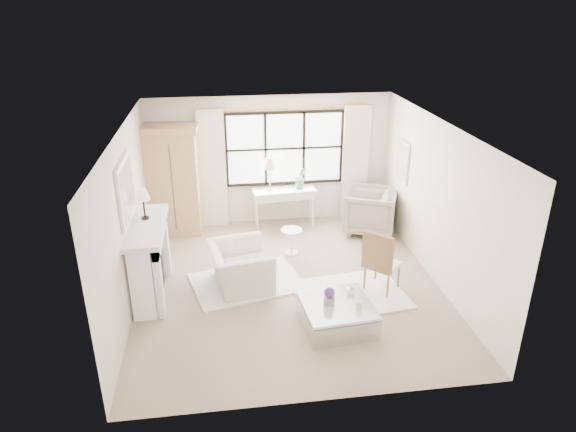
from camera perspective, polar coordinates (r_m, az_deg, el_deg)
name	(u,v)px	position (r m, az deg, el deg)	size (l,w,h in m)	color
floor	(289,284)	(8.80, 0.07, -7.58)	(5.50, 5.50, 0.00)	tan
ceiling	(289,128)	(7.76, 0.08, 9.76)	(5.50, 5.50, 0.00)	silver
wall_back	(270,160)	(10.76, -1.98, 6.19)	(5.00, 5.00, 0.00)	silver
wall_front	(323,307)	(5.79, 3.94, -10.01)	(5.00, 5.00, 0.00)	beige
wall_left	(128,220)	(8.25, -17.39, -0.42)	(5.50, 5.50, 0.00)	beige
wall_right	(438,203)	(8.86, 16.30, 1.39)	(5.50, 5.50, 0.00)	white
window_pane	(285,148)	(10.70, -0.37, 7.51)	(2.40, 0.02, 1.50)	white
window_frame	(285,149)	(10.69, -0.37, 7.50)	(2.50, 0.04, 1.50)	black
curtain_rod	(285,107)	(10.44, -0.34, 12.02)	(0.04, 0.04, 3.30)	#C28C43
curtain_left	(213,170)	(10.65, -8.37, 5.12)	(0.55, 0.10, 2.47)	white
curtain_right	(355,163)	(11.02, 7.48, 5.81)	(0.55, 0.10, 2.47)	white
fireplace	(148,259)	(8.51, -15.32, -4.67)	(0.58, 1.66, 1.26)	white
mirror_frame	(126,190)	(8.07, -17.59, 2.78)	(0.05, 1.15, 0.95)	white
mirror_glass	(128,190)	(8.06, -17.38, 2.79)	(0.02, 1.00, 0.80)	silver
art_frame	(402,161)	(10.27, 12.57, 5.96)	(0.04, 0.62, 0.82)	white
art_canvas	(401,161)	(10.26, 12.46, 5.96)	(0.01, 0.52, 0.72)	beige
mantel_lamp	(143,196)	(8.30, -15.86, 2.20)	(0.22, 0.22, 0.51)	black
armoire	(173,179)	(10.52, -12.62, 4.02)	(1.17, 0.78, 2.24)	tan
console_table	(284,207)	(10.83, -0.42, 1.00)	(1.34, 0.57, 0.80)	white
console_lamp	(270,164)	(10.49, -2.05, 5.78)	(0.28, 0.28, 0.69)	#A57939
orchid_plant	(301,178)	(10.67, 1.43, 4.29)	(0.26, 0.21, 0.47)	#556E49
side_table	(292,238)	(9.63, 0.40, -2.47)	(0.40, 0.40, 0.51)	white
rug_left	(247,282)	(8.86, -4.57, -7.33)	(1.80, 1.27, 0.03)	white
rug_right	(350,294)	(8.56, 6.94, -8.64)	(1.74, 1.31, 0.03)	white
club_armchair	(240,267)	(8.61, -5.35, -5.68)	(1.11, 0.97, 0.72)	silver
wingback_chair	(370,211)	(10.63, 9.14, 0.55)	(0.97, 1.00, 0.91)	#A09487
french_chair	(381,273)	(8.63, 10.32, -6.30)	(0.68, 0.68, 1.08)	olive
coffee_table	(337,315)	(7.75, 5.43, -10.88)	(1.08, 1.08, 0.38)	silver
planter_box	(329,300)	(7.59, 4.59, -9.31)	(0.15, 0.15, 0.11)	gray
planter_flowers	(329,292)	(7.52, 4.63, -8.45)	(0.15, 0.15, 0.15)	#552B6D
pillar_candle	(359,305)	(7.52, 7.90, -9.82)	(0.09, 0.09, 0.12)	beige
coffee_vase	(350,290)	(7.84, 6.96, -8.14)	(0.14, 0.14, 0.15)	silver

